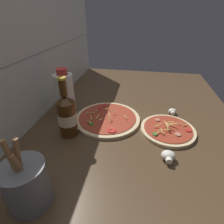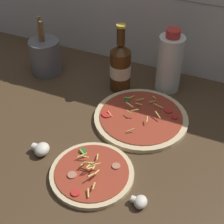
# 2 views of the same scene
# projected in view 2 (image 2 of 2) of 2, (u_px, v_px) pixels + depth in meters

# --- Properties ---
(counter_slab) EXTENTS (1.60, 0.90, 0.03)m
(counter_slab) POSITION_uv_depth(u_px,v_px,m) (113.00, 148.00, 1.00)
(counter_slab) COLOR #4C3823
(counter_slab) RESTS_ON ground
(pizza_near) EXTENTS (0.22, 0.22, 0.04)m
(pizza_near) POSITION_uv_depth(u_px,v_px,m) (92.00, 173.00, 0.90)
(pizza_near) COLOR beige
(pizza_near) RESTS_ON counter_slab
(pizza_far) EXTENTS (0.29, 0.29, 0.05)m
(pizza_far) POSITION_uv_depth(u_px,v_px,m) (141.00, 118.00, 1.08)
(pizza_far) COLOR beige
(pizza_far) RESTS_ON counter_slab
(beer_bottle) EXTENTS (0.07, 0.07, 0.24)m
(beer_bottle) POSITION_uv_depth(u_px,v_px,m) (120.00, 66.00, 1.16)
(beer_bottle) COLOR #47280F
(beer_bottle) RESTS_ON counter_slab
(oil_bottle) EXTENTS (0.08, 0.08, 0.22)m
(oil_bottle) POSITION_uv_depth(u_px,v_px,m) (170.00, 63.00, 1.15)
(oil_bottle) COLOR silver
(oil_bottle) RESTS_ON counter_slab
(mushroom_left) EXTENTS (0.05, 0.05, 0.03)m
(mushroom_left) POSITION_uv_depth(u_px,v_px,m) (41.00, 149.00, 0.96)
(mushroom_left) COLOR white
(mushroom_left) RESTS_ON counter_slab
(mushroom_right) EXTENTS (0.04, 0.04, 0.03)m
(mushroom_right) POSITION_uv_depth(u_px,v_px,m) (140.00, 202.00, 0.83)
(mushroom_right) COLOR white
(mushroom_right) RESTS_ON counter_slab
(utensil_crock) EXTENTS (0.11, 0.11, 0.21)m
(utensil_crock) POSITION_uv_depth(u_px,v_px,m) (45.00, 56.00, 1.25)
(utensil_crock) COLOR slate
(utensil_crock) RESTS_ON counter_slab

